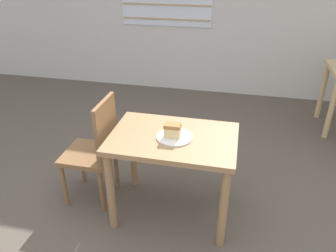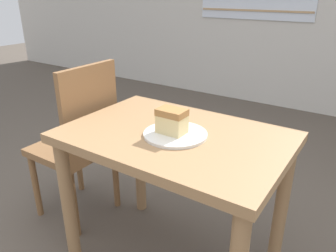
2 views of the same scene
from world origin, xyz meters
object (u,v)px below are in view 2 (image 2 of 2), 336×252
Objects in this scene: dining_table_near at (175,159)px; cake_slice at (172,121)px; chair_near_window at (80,141)px; plate at (174,134)px.

dining_table_near is 0.19m from cake_slice.
chair_near_window is 0.69m from plate.
cake_slice is (0.64, -0.06, 0.28)m from chair_near_window.
plate reaches higher than dining_table_near.
plate is at bearing 29.00° from cake_slice.
cake_slice is (0.00, -0.03, 0.19)m from dining_table_near.
plate is at bearing 84.95° from chair_near_window.
cake_slice reaches higher than plate.
chair_near_window is at bearing 174.42° from cake_slice.
cake_slice is at bearing -151.00° from plate.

